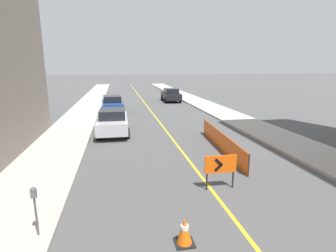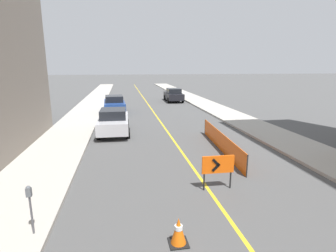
% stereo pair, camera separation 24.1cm
% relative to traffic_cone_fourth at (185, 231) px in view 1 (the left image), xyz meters
% --- Properties ---
extents(lane_stripe, '(0.12, 73.19, 0.01)m').
position_rel_traffic_cone_fourth_xyz_m(lane_stripe, '(1.62, 20.37, -0.33)').
color(lane_stripe, gold).
rests_on(lane_stripe, ground_plane).
extents(sidewalk_left, '(2.90, 73.19, 0.14)m').
position_rel_traffic_cone_fourth_xyz_m(sidewalk_left, '(-4.59, 20.37, -0.27)').
color(sidewalk_left, '#ADA89E').
rests_on(sidewalk_left, ground_plane).
extents(sidewalk_right, '(2.90, 73.19, 0.14)m').
position_rel_traffic_cone_fourth_xyz_m(sidewalk_right, '(7.83, 20.37, -0.27)').
color(sidewalk_right, '#ADA89E').
rests_on(sidewalk_right, ground_plane).
extents(traffic_cone_fourth, '(0.47, 0.47, 0.69)m').
position_rel_traffic_cone_fourth_xyz_m(traffic_cone_fourth, '(0.00, 0.00, 0.00)').
color(traffic_cone_fourth, black).
rests_on(traffic_cone_fourth, ground_plane).
extents(arrow_barricade_primary, '(1.13, 0.09, 1.22)m').
position_rel_traffic_cone_fourth_xyz_m(arrow_barricade_primary, '(1.93, 2.59, 0.52)').
color(arrow_barricade_primary, '#EF560C').
rests_on(arrow_barricade_primary, ground_plane).
extents(safety_mesh_fence, '(0.55, 6.80, 0.92)m').
position_rel_traffic_cone_fourth_xyz_m(safety_mesh_fence, '(3.64, 6.70, 0.12)').
color(safety_mesh_fence, '#EF560C').
rests_on(safety_mesh_fence, ground_plane).
extents(parked_car_curb_near, '(1.94, 4.33, 1.59)m').
position_rel_traffic_cone_fourth_xyz_m(parked_car_curb_near, '(-1.80, 11.08, 0.46)').
color(parked_car_curb_near, '#B7B7BC').
rests_on(parked_car_curb_near, ground_plane).
extents(parked_car_curb_mid, '(2.03, 4.39, 1.59)m').
position_rel_traffic_cone_fourth_xyz_m(parked_car_curb_mid, '(-1.94, 18.87, 0.46)').
color(parked_car_curb_mid, navy).
rests_on(parked_car_curb_mid, ground_plane).
extents(parked_car_curb_far, '(1.94, 4.32, 1.59)m').
position_rel_traffic_cone_fourth_xyz_m(parked_car_curb_far, '(4.92, 25.71, 0.46)').
color(parked_car_curb_far, black).
rests_on(parked_car_curb_far, ground_plane).
extents(parking_meter_near_curb, '(0.12, 0.11, 1.27)m').
position_rel_traffic_cone_fourth_xyz_m(parking_meter_near_curb, '(-3.49, 0.81, 0.70)').
color(parking_meter_near_curb, '#4C4C51').
rests_on(parking_meter_near_curb, sidewalk_left).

